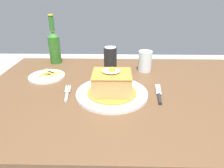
% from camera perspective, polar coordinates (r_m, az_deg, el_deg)
% --- Properties ---
extents(dining_table, '(1.22, 0.83, 0.76)m').
position_cam_1_polar(dining_table, '(0.92, 3.40, -8.04)').
color(dining_table, brown).
rests_on(dining_table, ground_plane).
extents(main_plate, '(0.29, 0.29, 0.02)m').
position_cam_1_polar(main_plate, '(0.80, -0.03, -2.60)').
color(main_plate, white).
rests_on(main_plate, dining_table).
extents(sandwich_meal, '(0.20, 0.20, 0.11)m').
position_cam_1_polar(sandwich_meal, '(0.79, -0.04, 0.19)').
color(sandwich_meal, orange).
rests_on(sandwich_meal, main_plate).
extents(fork, '(0.04, 0.14, 0.01)m').
position_cam_1_polar(fork, '(0.82, -12.62, -2.80)').
color(fork, silver).
rests_on(fork, dining_table).
extents(knife, '(0.04, 0.17, 0.01)m').
position_cam_1_polar(knife, '(0.81, 13.22, -3.28)').
color(knife, '#262628').
rests_on(knife, dining_table).
extents(soda_can, '(0.07, 0.07, 0.12)m').
position_cam_1_polar(soda_can, '(1.04, -0.49, 7.06)').
color(soda_can, black).
rests_on(soda_can, dining_table).
extents(beer_bottle_green, '(0.06, 0.06, 0.27)m').
position_cam_1_polar(beer_bottle_green, '(1.19, -16.03, 10.40)').
color(beer_bottle_green, '#2D6B23').
rests_on(beer_bottle_green, dining_table).
extents(drinking_glass, '(0.07, 0.07, 0.10)m').
position_cam_1_polar(drinking_glass, '(1.05, 9.29, 6.03)').
color(drinking_glass, silver).
rests_on(drinking_glass, dining_table).
extents(side_plate_fries, '(0.17, 0.17, 0.02)m').
position_cam_1_polar(side_plate_fries, '(1.02, -17.89, 2.15)').
color(side_plate_fries, white).
rests_on(side_plate_fries, dining_table).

